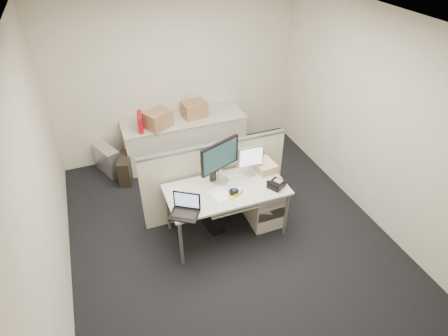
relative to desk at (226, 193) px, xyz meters
name	(u,v)px	position (x,y,z in m)	size (l,w,h in m)	color
floor	(226,231)	(0.00, 0.00, -0.67)	(4.00, 4.50, 0.01)	black
ceiling	(227,25)	(0.00, 0.00, 2.04)	(4.00, 4.50, 0.01)	white
wall_back	(176,76)	(0.00, 2.25, 0.69)	(4.00, 0.02, 2.70)	beige
wall_front	(345,310)	(0.00, -2.25, 0.69)	(4.00, 0.02, 2.70)	beige
wall_left	(39,185)	(-2.00, 0.00, 0.69)	(0.02, 4.50, 2.70)	beige
wall_right	(370,117)	(2.00, 0.00, 0.69)	(0.02, 4.50, 2.70)	beige
desk	(226,193)	(0.00, 0.00, 0.00)	(1.50, 0.75, 0.73)	#AFAFA4
keyboard_tray	(232,204)	(0.00, -0.18, -0.04)	(0.62, 0.32, 0.02)	#AFAFA4
drawer_pedestal	(263,201)	(0.55, 0.05, -0.34)	(0.40, 0.55, 0.65)	beige
cubicle_partition	(215,180)	(0.00, 0.45, -0.11)	(2.00, 0.06, 1.10)	beige
back_counter	(185,139)	(0.00, 1.93, -0.30)	(2.00, 0.60, 0.72)	beige
monitor_main	(220,162)	(-0.02, 0.18, 0.35)	(0.58, 0.22, 0.58)	black
monitor_small	(251,161)	(0.40, 0.18, 0.27)	(0.34, 0.17, 0.41)	#B7B7BC
laptop	(184,207)	(-0.62, -0.28, 0.19)	(0.32, 0.24, 0.24)	black
trackball	(234,192)	(0.05, -0.13, 0.09)	(0.12, 0.12, 0.05)	black
desk_phone	(276,184)	(0.60, -0.18, 0.10)	(0.20, 0.17, 0.06)	black
paper_stack	(220,194)	(-0.12, -0.08, 0.07)	(0.21, 0.27, 0.01)	white
sticky_pad	(231,197)	(-0.01, -0.18, 0.07)	(0.08, 0.08, 0.01)	gold
travel_mug	(213,174)	(-0.10, 0.22, 0.16)	(0.09, 0.09, 0.19)	black
banana	(239,193)	(0.10, -0.15, 0.09)	(0.19, 0.05, 0.04)	yellow
cellphone	(220,179)	(-0.01, 0.20, 0.07)	(0.05, 0.10, 0.01)	black
manila_folders	(265,166)	(0.62, 0.20, 0.12)	(0.24, 0.30, 0.11)	tan
keyboard	(234,200)	(0.05, -0.14, -0.02)	(0.42, 0.15, 0.02)	black
pc_tower_desk	(211,212)	(-0.15, 0.20, -0.45)	(0.19, 0.46, 0.43)	black
pc_tower_spare_dark	(126,169)	(-1.07, 1.63, -0.45)	(0.18, 0.45, 0.42)	black
pc_tower_spare_silver	(108,160)	(-1.30, 1.95, -0.43)	(0.20, 0.50, 0.46)	#B7B7BC
cardboard_box_left	(159,120)	(-0.43, 1.81, 0.20)	(0.39, 0.29, 0.29)	#976243
cardboard_box_right	(194,110)	(0.19, 1.96, 0.19)	(0.38, 0.29, 0.27)	#976243
red_binder	(140,123)	(-0.71, 1.83, 0.20)	(0.07, 0.31, 0.29)	#A60B14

